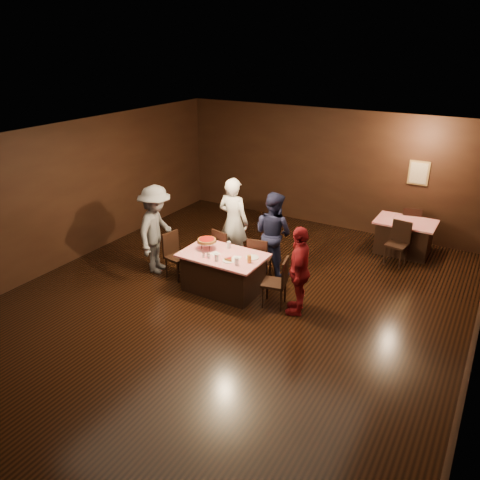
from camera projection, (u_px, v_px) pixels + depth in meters
The scene contains 23 objects.
room at pixel (222, 198), 7.67m from camera, with size 10.00×10.04×3.02m.
main_table at pixel (223, 272), 9.04m from camera, with size 1.60×1.00×0.77m, color red.
back_table at pixel (404, 237), 10.66m from camera, with size 1.30×0.90×0.77m, color red.
chair_far_left at pixel (226, 250), 9.78m from camera, with size 0.42×0.42×0.95m, color black.
chair_far_right at pixel (260, 258), 9.41m from camera, with size 0.42×0.42×0.95m, color black.
chair_end_left at pixel (178, 256), 9.51m from camera, with size 0.42×0.42×0.95m, color black.
chair_end_right at pixel (274, 282), 8.49m from camera, with size 0.42×0.42×0.95m, color black.
chair_back_near at pixel (397, 244), 10.07m from camera, with size 0.42×0.42×0.95m, color black.
chair_back_far at pixel (410, 225), 11.10m from camera, with size 0.42×0.42×0.95m, color black.
diner_white_jacket at pixel (233, 222), 9.93m from camera, with size 0.70×0.46×1.93m, color silver.
diner_navy_hoodie at pixel (273, 233), 9.56m from camera, with size 0.85×0.67×1.76m, color #161833.
diner_grey_knit at pixel (156, 230), 9.61m from camera, with size 1.21×0.69×1.87m, color slate.
diner_red_shirt at pixel (299, 271), 8.15m from camera, with size 0.96×0.40×1.64m, color maroon.
pizza_stand at pixel (207, 241), 9.04m from camera, with size 0.38×0.38×0.22m.
plate_with_slice at pixel (229, 260), 8.61m from camera, with size 0.25×0.25×0.06m.
plate_empty at pixel (252, 257), 8.74m from camera, with size 0.25×0.25×0.01m, color white.
glass_front_left at pixel (217, 257), 8.59m from camera, with size 0.08×0.08×0.14m, color silver.
glass_front_right at pixel (237, 261), 8.45m from camera, with size 0.08×0.08×0.14m, color silver.
glass_amber at pixel (249, 259), 8.54m from camera, with size 0.08×0.08×0.14m, color #BF7F26.
glass_back at pixel (229, 245), 9.12m from camera, with size 0.08×0.08×0.14m, color silver.
condiments at pixel (207, 255), 8.72m from camera, with size 0.17×0.10×0.09m.
napkin_center at pixel (237, 258), 8.74m from camera, with size 0.16×0.16×0.01m, color white.
napkin_left at pixel (215, 254), 8.91m from camera, with size 0.16×0.16×0.01m, color white.
Camera 1 is at (3.96, -6.16, 4.54)m, focal length 35.00 mm.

